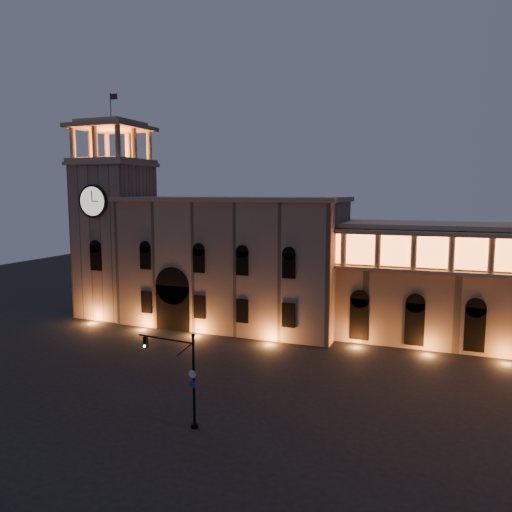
{
  "coord_description": "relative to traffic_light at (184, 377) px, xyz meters",
  "views": [
    {
      "loc": [
        25.44,
        -40.25,
        18.14
      ],
      "look_at": [
        3.8,
        16.0,
        10.5
      ],
      "focal_mm": 35.0,
      "sensor_mm": 36.0,
      "label": 1
    }
  ],
  "objects": [
    {
      "name": "ground",
      "position": [
        -6.83,
        7.53,
        -3.95
      ],
      "size": [
        160.0,
        160.0,
        0.0
      ],
      "primitive_type": "plane",
      "color": "black",
      "rests_on": "ground"
    },
    {
      "name": "government_building",
      "position": [
        -8.91,
        29.46,
        4.82
      ],
      "size": [
        30.8,
        12.8,
        17.6
      ],
      "color": "#91745F",
      "rests_on": "ground"
    },
    {
      "name": "colonnade_wing",
      "position": [
        25.17,
        31.45,
        3.38
      ],
      "size": [
        40.6,
        11.5,
        14.5
      ],
      "color": "#8B6E59",
      "rests_on": "ground"
    },
    {
      "name": "clock_tower",
      "position": [
        -27.33,
        28.51,
        8.55
      ],
      "size": [
        9.8,
        9.8,
        32.4
      ],
      "color": "#91745F",
      "rests_on": "ground"
    },
    {
      "name": "traffic_light",
      "position": [
        0.0,
        0.0,
        0.0
      ],
      "size": [
        5.47,
        0.89,
        7.53
      ],
      "rotation": [
        0.0,
        0.0,
        -0.1
      ],
      "color": "black",
      "rests_on": "ground"
    }
  ]
}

